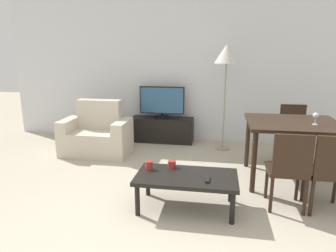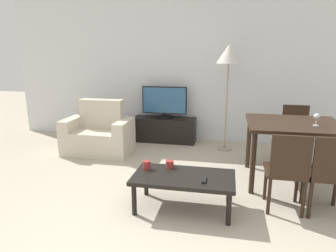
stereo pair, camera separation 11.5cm
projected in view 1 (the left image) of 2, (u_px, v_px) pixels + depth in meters
The scene contains 15 objects.
ground_plane at pixel (153, 248), 2.52m from camera, with size 18.00×18.00×0.00m, color #B2A893.
wall_back at pixel (192, 67), 5.38m from camera, with size 6.97×0.06×2.70m.
armchair at pixel (97, 135), 4.82m from camera, with size 1.07×0.61×0.85m.
tv_stand at pixel (162, 130), 5.49m from camera, with size 1.14×0.36×0.44m.
tv at pixel (162, 102), 5.37m from camera, with size 0.81×0.28×0.57m.
coffee_table at pixel (186, 179), 3.09m from camera, with size 1.04×0.56×0.37m.
dining_table at pixel (293, 129), 3.69m from camera, with size 1.10×0.96×0.77m.
dining_chair_near at pixel (289, 167), 3.02m from camera, with size 0.40×0.40×0.84m.
dining_chair_far at pixel (293, 130), 4.46m from camera, with size 0.40×0.40×0.84m.
dining_chair_near_right at pixel (330, 170), 2.96m from camera, with size 0.40×0.40×0.84m.
floor_lamp at pixel (227, 57), 4.74m from camera, with size 0.40×0.40×1.73m.
remote_primary at pixel (207, 179), 2.96m from camera, with size 0.04×0.15×0.02m.
cup_white_near at pixel (172, 164), 3.28m from camera, with size 0.09×0.09×0.08m.
cup_colored_far at pixel (149, 165), 3.22m from camera, with size 0.08×0.08×0.09m.
wine_glass_left at pixel (316, 116), 3.49m from camera, with size 0.07×0.07×0.15m.
Camera 1 is at (0.49, -2.15, 1.59)m, focal length 32.00 mm.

